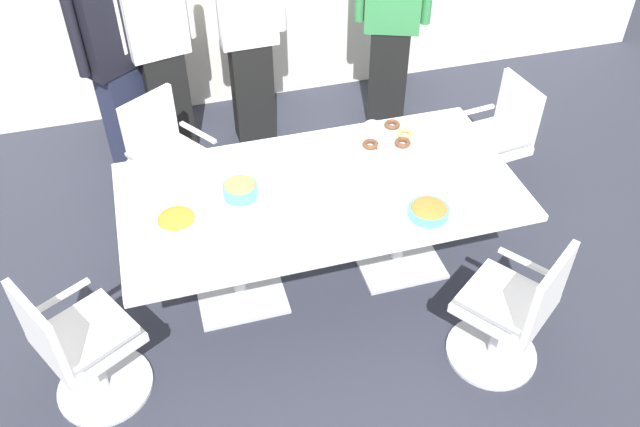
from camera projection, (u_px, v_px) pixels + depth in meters
The scene contains 15 objects.
ground_plane at pixel (320, 274), 4.50m from camera, with size 10.00×10.00×0.01m, color #2D303D.
conference_table at pixel (320, 204), 4.08m from camera, with size 2.40×1.20×0.75m.
office_chair_0 at pixel (170, 165), 4.75m from camera, with size 0.75×0.75×0.91m.
office_chair_1 at pixel (81, 350), 3.53m from camera, with size 0.74×0.74×0.91m.
office_chair_2 at pixel (512, 314), 3.72m from camera, with size 0.75×0.75×0.91m.
office_chair_3 at pixel (493, 146), 4.91m from camera, with size 0.60×0.60×0.91m.
person_standing_0 at pixel (114, 59), 4.90m from camera, with size 0.53×0.44×1.72m.
person_standing_1 at pixel (157, 42), 4.93m from camera, with size 0.61×0.32×1.86m.
person_standing_2 at pixel (248, 32), 5.09m from camera, with size 0.61×0.24×1.82m.
person_standing_3 at pixel (392, 20), 5.34m from camera, with size 0.60×0.36×1.75m.
snack_bowl_chips_orange at pixel (177, 221), 3.71m from camera, with size 0.24×0.24×0.10m.
snack_bowl_cookies at pixel (240, 188), 3.92m from camera, with size 0.21×0.21×0.11m.
snack_bowl_pretzels at pixel (429, 210), 3.79m from camera, with size 0.23×0.23×0.08m.
donut_platter at pixel (384, 136), 4.38m from camera, with size 0.38×0.38×0.04m.
napkin_pile at pixel (346, 171), 4.07m from camera, with size 0.17×0.17×0.08m, color white.
Camera 1 is at (-0.85, -2.97, 3.30)m, focal length 37.23 mm.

